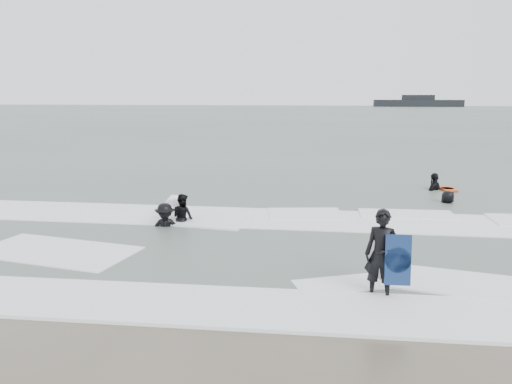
# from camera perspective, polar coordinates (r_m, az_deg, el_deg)

# --- Properties ---
(ground) EXTENTS (320.00, 320.00, 0.00)m
(ground) POSITION_cam_1_polar(r_m,az_deg,el_deg) (10.09, -3.90, -11.65)
(ground) COLOR brown
(ground) RESTS_ON ground
(sea) EXTENTS (320.00, 320.00, 0.00)m
(sea) POSITION_cam_1_polar(r_m,az_deg,el_deg) (89.21, 6.57, 8.62)
(sea) COLOR #47544C
(sea) RESTS_ON ground
(surfer_centre) EXTENTS (0.75, 0.61, 1.79)m
(surfer_centre) POSITION_cam_1_polar(r_m,az_deg,el_deg) (10.24, 13.92, -11.63)
(surfer_centre) COLOR black
(surfer_centre) RESTS_ON ground
(surfer_wading) EXTENTS (0.91, 0.87, 1.48)m
(surfer_wading) POSITION_cam_1_polar(r_m,az_deg,el_deg) (15.47, -8.35, -3.59)
(surfer_wading) COLOR black
(surfer_wading) RESTS_ON ground
(surfer_breaker) EXTENTS (1.14, 0.79, 1.62)m
(surfer_breaker) POSITION_cam_1_polar(r_m,az_deg,el_deg) (14.99, -10.32, -4.14)
(surfer_breaker) COLOR black
(surfer_breaker) RESTS_ON ground
(surfer_right_near) EXTENTS (1.02, 1.18, 1.90)m
(surfer_right_near) POSITION_cam_1_polar(r_m,az_deg,el_deg) (21.70, 19.68, 0.13)
(surfer_right_near) COLOR black
(surfer_right_near) RESTS_ON ground
(surfer_right_far) EXTENTS (0.96, 0.86, 1.65)m
(surfer_right_far) POSITION_cam_1_polar(r_m,az_deg,el_deg) (19.21, 21.04, -1.33)
(surfer_right_far) COLOR black
(surfer_right_far) RESTS_ON ground
(surf_foam) EXTENTS (30.03, 9.06, 0.09)m
(surf_foam) POSITION_cam_1_polar(r_m,az_deg,el_deg) (13.51, -0.74, -5.47)
(surf_foam) COLOR white
(surf_foam) RESTS_ON ground
(bodyboards) EXTENTS (10.32, 12.18, 1.25)m
(bodyboards) POSITION_cam_1_polar(r_m,az_deg,el_deg) (15.33, 9.83, -1.85)
(bodyboards) COLOR #11244F
(bodyboards) RESTS_ON ground
(vessel_horizon) EXTENTS (26.04, 4.65, 3.53)m
(vessel_horizon) POSITION_cam_1_polar(r_m,az_deg,el_deg) (161.33, 18.01, 9.71)
(vessel_horizon) COLOR black
(vessel_horizon) RESTS_ON ground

